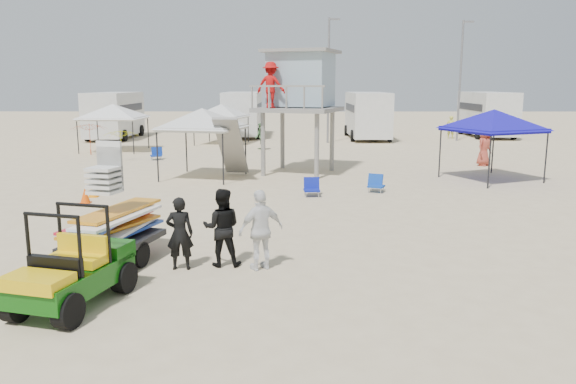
{
  "coord_description": "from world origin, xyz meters",
  "views": [
    {
      "loc": [
        0.57,
        -10.17,
        3.84
      ],
      "look_at": [
        0.5,
        3.0,
        1.3
      ],
      "focal_mm": 35.0,
      "sensor_mm": 36.0,
      "label": 1
    }
  ],
  "objects_px": {
    "utility_cart": "(69,262)",
    "surf_trailer": "(111,221)",
    "man_left": "(180,233)",
    "canopy_blue": "(494,113)",
    "lifeguard_tower": "(296,84)"
  },
  "relations": [
    {
      "from": "utility_cart",
      "to": "man_left",
      "type": "bearing_deg",
      "value": 53.21
    },
    {
      "from": "lifeguard_tower",
      "to": "canopy_blue",
      "type": "relative_size",
      "value": 1.3
    },
    {
      "from": "canopy_blue",
      "to": "man_left",
      "type": "bearing_deg",
      "value": -132.86
    },
    {
      "from": "lifeguard_tower",
      "to": "man_left",
      "type": "bearing_deg",
      "value": -101.03
    },
    {
      "from": "utility_cart",
      "to": "lifeguard_tower",
      "type": "relative_size",
      "value": 0.48
    },
    {
      "from": "canopy_blue",
      "to": "surf_trailer",
      "type": "bearing_deg",
      "value": -137.53
    },
    {
      "from": "surf_trailer",
      "to": "canopy_blue",
      "type": "xyz_separation_m",
      "value": [
        11.92,
        10.91,
        1.75
      ]
    },
    {
      "from": "surf_trailer",
      "to": "man_left",
      "type": "distance_m",
      "value": 1.56
    },
    {
      "from": "utility_cart",
      "to": "lifeguard_tower",
      "type": "bearing_deg",
      "value": 74.93
    },
    {
      "from": "surf_trailer",
      "to": "canopy_blue",
      "type": "relative_size",
      "value": 0.7
    },
    {
      "from": "utility_cart",
      "to": "surf_trailer",
      "type": "xyz_separation_m",
      "value": [
        0.0,
        2.33,
        0.15
      ]
    },
    {
      "from": "utility_cart",
      "to": "man_left",
      "type": "xyz_separation_m",
      "value": [
        1.52,
        2.03,
        -0.03
      ]
    },
    {
      "from": "utility_cart",
      "to": "man_left",
      "type": "distance_m",
      "value": 2.54
    },
    {
      "from": "man_left",
      "to": "lifeguard_tower",
      "type": "distance_m",
      "value": 13.69
    },
    {
      "from": "man_left",
      "to": "canopy_blue",
      "type": "distance_m",
      "value": 15.42
    }
  ]
}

